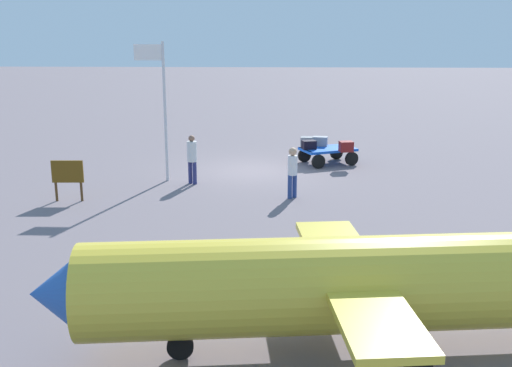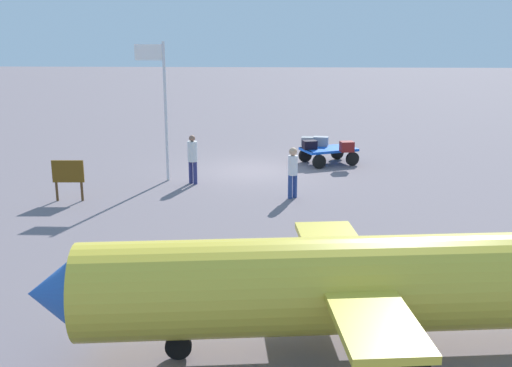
{
  "view_description": "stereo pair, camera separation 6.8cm",
  "coord_description": "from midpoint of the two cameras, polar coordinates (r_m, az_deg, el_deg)",
  "views": [
    {
      "loc": [
        -0.86,
        22.45,
        5.31
      ],
      "look_at": [
        -0.25,
        6.0,
        1.04
      ],
      "focal_mm": 42.66,
      "sensor_mm": 36.0,
      "label": 1
    },
    {
      "loc": [
        -0.93,
        22.45,
        5.31
      ],
      "look_at": [
        -0.25,
        6.0,
        1.04
      ],
      "focal_mm": 42.66,
      "sensor_mm": 36.0,
      "label": 2
    }
  ],
  "objects": [
    {
      "name": "suitcase_grey",
      "position": [
        24.64,
        4.72,
        3.97
      ],
      "size": [
        0.54,
        0.41,
        0.35
      ],
      "color": "gray",
      "rests_on": "luggage_cart"
    },
    {
      "name": "suitcase_tan",
      "position": [
        23.95,
        4.91,
        3.64
      ],
      "size": [
        0.61,
        0.51,
        0.34
      ],
      "color": "black",
      "rests_on": "luggage_cart"
    },
    {
      "name": "ground_plane",
      "position": [
        23.09,
        -0.15,
        1.23
      ],
      "size": [
        120.0,
        120.0,
        0.0
      ],
      "primitive_type": "plane",
      "color": "slate"
    },
    {
      "name": "suitcase_dark",
      "position": [
        23.61,
        8.37,
        3.46
      ],
      "size": [
        0.57,
        0.49,
        0.39
      ],
      "color": "maroon",
      "rests_on": "luggage_cart"
    },
    {
      "name": "suitcase_navy",
      "position": [
        24.63,
        5.94,
        3.97
      ],
      "size": [
        0.64,
        0.43,
        0.37
      ],
      "color": "gray",
      "rests_on": "luggage_cart"
    },
    {
      "name": "airplane_near",
      "position": [
        10.09,
        7.0,
        -9.38
      ],
      "size": [
        9.62,
        5.37,
        3.22
      ],
      "color": "gold",
      "rests_on": "ground"
    },
    {
      "name": "luggage_cart",
      "position": [
        24.28,
        6.63,
        2.95
      ],
      "size": [
        2.39,
        2.04,
        0.64
      ],
      "color": "blue",
      "rests_on": "ground"
    },
    {
      "name": "worker_lead",
      "position": [
        19.19,
        3.34,
        1.36
      ],
      "size": [
        0.43,
        0.43,
        1.64
      ],
      "color": "navy",
      "rests_on": "ground"
    },
    {
      "name": "signboard",
      "position": [
        19.75,
        -17.34,
        0.79
      ],
      "size": [
        0.98,
        0.11,
        1.3
      ],
      "color": "#4C3319",
      "rests_on": "ground"
    },
    {
      "name": "flagpole",
      "position": [
        21.33,
        -8.99,
        7.86
      ],
      "size": [
        1.04,
        0.1,
        4.82
      ],
      "color": "silver",
      "rests_on": "ground"
    },
    {
      "name": "worker_trailing",
      "position": [
        21.03,
        -6.11,
        2.59
      ],
      "size": [
        0.46,
        0.46,
        1.71
      ],
      "color": "navy",
      "rests_on": "ground"
    }
  ]
}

